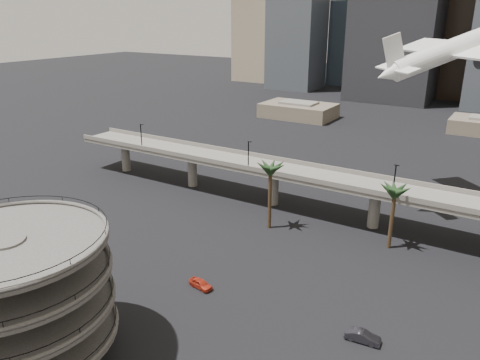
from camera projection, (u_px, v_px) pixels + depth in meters
The scene contains 7 objects.
parking_ramp at pixel (14, 290), 52.83m from camera, with size 22.20×22.20×17.35m.
overpass at pixel (322, 181), 94.37m from camera, with size 130.00×9.30×14.70m.
palm_trees at pixel (429, 196), 76.33m from camera, with size 54.40×18.40×14.00m.
low_buildings at pixel (437, 125), 162.24m from camera, with size 135.00×27.50×6.80m.
airborne_jet at pixel (466, 45), 89.65m from camera, with size 29.73×30.57×15.35m.
car_a at pixel (201, 284), 70.90m from camera, with size 1.64×4.09×1.39m, color red.
car_b at pixel (363, 336), 59.26m from camera, with size 1.56×4.48×1.48m, color black.
Camera 1 is at (32.80, -29.12, 39.41)m, focal length 35.00 mm.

